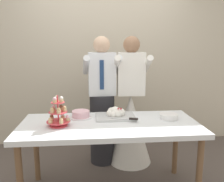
{
  "coord_description": "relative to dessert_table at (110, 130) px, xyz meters",
  "views": [
    {
      "loc": [
        -0.18,
        -2.28,
        1.55
      ],
      "look_at": [
        0.04,
        0.15,
        1.07
      ],
      "focal_mm": 38.0,
      "sensor_mm": 36.0,
      "label": 1
    }
  ],
  "objects": [
    {
      "name": "person_bride",
      "position": [
        0.33,
        0.67,
        -0.12
      ],
      "size": [
        0.56,
        0.56,
        1.66
      ],
      "color": "white",
      "rests_on": "ground_plane"
    },
    {
      "name": "cupcake_stand",
      "position": [
        -0.5,
        -0.04,
        0.19
      ],
      "size": [
        0.23,
        0.23,
        0.31
      ],
      "color": "#D83F4C",
      "rests_on": "dessert_table"
    },
    {
      "name": "dessert_table",
      "position": [
        0.0,
        0.0,
        0.0
      ],
      "size": [
        1.8,
        0.8,
        0.78
      ],
      "color": "silver",
      "rests_on": "ground_plane"
    },
    {
      "name": "rear_wall",
      "position": [
        0.0,
        1.45,
        0.75
      ],
      "size": [
        5.2,
        0.1,
        2.9
      ],
      "primitive_type": "cube",
      "color": "beige",
      "rests_on": "ground_plane"
    },
    {
      "name": "main_cake_tray",
      "position": [
        0.08,
        0.17,
        0.12
      ],
      "size": [
        0.43,
        0.35,
        0.13
      ],
      "color": "silver",
      "rests_on": "dessert_table"
    },
    {
      "name": "round_cake",
      "position": [
        -0.3,
        0.21,
        0.11
      ],
      "size": [
        0.24,
        0.24,
        0.08
      ],
      "color": "white",
      "rests_on": "dessert_table"
    },
    {
      "name": "person_groom",
      "position": [
        -0.04,
        0.7,
        0.05
      ],
      "size": [
        0.48,
        0.51,
        1.66
      ],
      "color": "#232328",
      "rests_on": "ground_plane"
    },
    {
      "name": "plate_stack",
      "position": [
        0.64,
        0.08,
        0.1
      ],
      "size": [
        0.2,
        0.2,
        0.05
      ],
      "color": "white",
      "rests_on": "dessert_table"
    }
  ]
}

